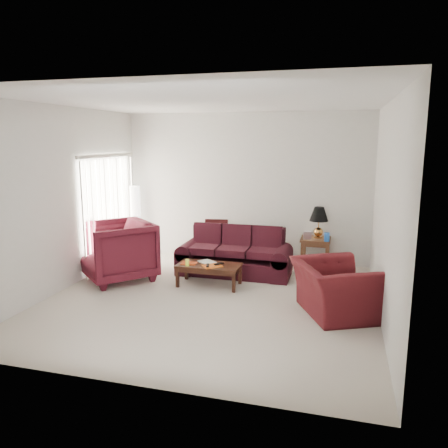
# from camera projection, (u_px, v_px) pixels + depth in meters

# --- Properties ---
(floor) EXTENTS (5.00, 5.00, 0.00)m
(floor) POSITION_uv_depth(u_px,v_px,m) (210.00, 300.00, 6.79)
(floor) COLOR #BEB3A2
(floor) RESTS_ON ground
(blinds) EXTENTS (0.10, 2.00, 2.16)m
(blinds) POSITION_uv_depth(u_px,v_px,m) (110.00, 212.00, 8.44)
(blinds) COLOR silver
(blinds) RESTS_ON ground
(sofa) EXTENTS (2.09, 0.95, 0.84)m
(sofa) POSITION_uv_depth(u_px,v_px,m) (235.00, 252.00, 8.04)
(sofa) COLOR black
(sofa) RESTS_ON ground
(throw_pillow) EXTENTS (0.47, 0.27, 0.46)m
(throw_pillow) POSITION_uv_depth(u_px,v_px,m) (216.00, 231.00, 8.60)
(throw_pillow) COLOR black
(throw_pillow) RESTS_ON sofa
(end_table) EXTENTS (0.57, 0.57, 0.61)m
(end_table) POSITION_uv_depth(u_px,v_px,m) (315.00, 254.00, 8.39)
(end_table) COLOR #51301B
(end_table) RESTS_ON ground
(table_lamp) EXTENTS (0.39, 0.39, 0.60)m
(table_lamp) POSITION_uv_depth(u_px,v_px,m) (319.00, 223.00, 8.31)
(table_lamp) COLOR #BE7D3B
(table_lamp) RESTS_ON end_table
(clock) EXTENTS (0.16, 0.08, 0.15)m
(clock) POSITION_uv_depth(u_px,v_px,m) (307.00, 235.00, 8.23)
(clock) COLOR white
(clock) RESTS_ON end_table
(blue_canister) EXTENTS (0.13, 0.13, 0.16)m
(blue_canister) POSITION_uv_depth(u_px,v_px,m) (327.00, 237.00, 8.06)
(blue_canister) COLOR #1B53B4
(blue_canister) RESTS_ON end_table
(picture_frame) EXTENTS (0.15, 0.18, 0.05)m
(picture_frame) POSITION_uv_depth(u_px,v_px,m) (308.00, 231.00, 8.58)
(picture_frame) COLOR silver
(picture_frame) RESTS_ON end_table
(floor_lamp) EXTENTS (0.30, 0.30, 1.52)m
(floor_lamp) POSITION_uv_depth(u_px,v_px,m) (136.00, 220.00, 9.33)
(floor_lamp) COLOR white
(floor_lamp) RESTS_ON ground
(armchair_left) EXTENTS (1.61, 1.61, 1.05)m
(armchair_left) POSITION_uv_depth(u_px,v_px,m) (117.00, 251.00, 7.70)
(armchair_left) COLOR #48101B
(armchair_left) RESTS_ON ground
(armchair_right) EXTENTS (1.40, 1.47, 0.75)m
(armchair_right) POSITION_uv_depth(u_px,v_px,m) (335.00, 289.00, 6.19)
(armchair_right) COLOR #491015
(armchair_right) RESTS_ON ground
(coffee_table) EXTENTS (1.17, 0.77, 0.38)m
(coffee_table) POSITION_uv_depth(u_px,v_px,m) (209.00, 275.00, 7.44)
(coffee_table) COLOR black
(coffee_table) RESTS_ON ground
(magazine_red) EXTENTS (0.27, 0.21, 0.01)m
(magazine_red) POSITION_uv_depth(u_px,v_px,m) (189.00, 263.00, 7.44)
(magazine_red) COLOR #C43C13
(magazine_red) RESTS_ON coffee_table
(magazine_white) EXTENTS (0.36, 0.35, 0.02)m
(magazine_white) POSITION_uv_depth(u_px,v_px,m) (207.00, 262.00, 7.52)
(magazine_white) COLOR silver
(magazine_white) RESTS_ON coffee_table
(magazine_orange) EXTENTS (0.39, 0.37, 0.02)m
(magazine_orange) POSITION_uv_depth(u_px,v_px,m) (212.00, 266.00, 7.28)
(magazine_orange) COLOR #C75617
(magazine_orange) RESTS_ON coffee_table
(remote_a) EXTENTS (0.08, 0.16, 0.02)m
(remote_a) POSITION_uv_depth(u_px,v_px,m) (208.00, 265.00, 7.25)
(remote_a) COLOR black
(remote_a) RESTS_ON coffee_table
(remote_b) EXTENTS (0.14, 0.18, 0.02)m
(remote_b) POSITION_uv_depth(u_px,v_px,m) (219.00, 264.00, 7.34)
(remote_b) COLOR black
(remote_b) RESTS_ON coffee_table
(yellow_glass) EXTENTS (0.07, 0.07, 0.11)m
(yellow_glass) POSITION_uv_depth(u_px,v_px,m) (187.00, 263.00, 7.31)
(yellow_glass) COLOR #ECF436
(yellow_glass) RESTS_ON coffee_table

